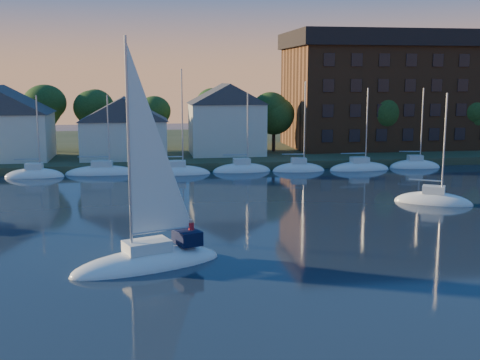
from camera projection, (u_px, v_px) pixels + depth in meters
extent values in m
plane|color=black|center=(232.00, 351.00, 25.89)|extent=(260.00, 260.00, 0.00)
cube|color=#323C23|center=(165.00, 149.00, 98.85)|extent=(160.00, 50.00, 2.00)
cube|color=brown|center=(172.00, 170.00, 76.48)|extent=(120.00, 3.00, 1.00)
cube|color=white|center=(124.00, 139.00, 79.80)|extent=(11.00, 8.00, 5.00)
cube|color=white|center=(226.00, 129.00, 83.79)|extent=(10.00, 8.00, 7.00)
cube|color=brown|center=(387.00, 98.00, 93.06)|extent=(30.00, 16.00, 15.00)
cube|color=black|center=(389.00, 40.00, 91.59)|extent=(31.00, 17.00, 2.40)
cylinder|color=#3D261C|center=(38.00, 142.00, 83.87)|extent=(0.50, 0.50, 3.50)
sphere|color=#1C3814|center=(36.00, 110.00, 83.12)|extent=(5.40, 5.40, 5.40)
cylinder|color=#3D261C|center=(97.00, 141.00, 85.13)|extent=(0.50, 0.50, 3.50)
sphere|color=#1C3814|center=(96.00, 109.00, 84.38)|extent=(5.40, 5.40, 5.40)
cylinder|color=#3D261C|center=(154.00, 140.00, 86.40)|extent=(0.50, 0.50, 3.50)
sphere|color=#1C3814|center=(153.00, 109.00, 85.65)|extent=(5.40, 5.40, 5.40)
cylinder|color=#3D261C|center=(209.00, 139.00, 87.66)|extent=(0.50, 0.50, 3.50)
sphere|color=#1C3814|center=(209.00, 108.00, 86.91)|extent=(5.40, 5.40, 5.40)
cylinder|color=#3D261C|center=(263.00, 138.00, 88.93)|extent=(0.50, 0.50, 3.50)
sphere|color=#1C3814|center=(263.00, 108.00, 88.18)|extent=(5.40, 5.40, 5.40)
cylinder|color=#3D261C|center=(315.00, 137.00, 90.19)|extent=(0.50, 0.50, 3.50)
sphere|color=#1C3814|center=(316.00, 107.00, 89.44)|extent=(5.40, 5.40, 5.40)
cylinder|color=#3D261C|center=(366.00, 136.00, 91.46)|extent=(0.50, 0.50, 3.50)
sphere|color=#1C3814|center=(367.00, 107.00, 90.70)|extent=(5.40, 5.40, 5.40)
cylinder|color=#3D261C|center=(415.00, 135.00, 92.72)|extent=(0.50, 0.50, 3.50)
sphere|color=#1C3814|center=(417.00, 107.00, 91.97)|extent=(5.40, 5.40, 5.40)
cylinder|color=#3D261C|center=(463.00, 135.00, 93.98)|extent=(0.50, 0.50, 3.50)
sphere|color=#1C3814|center=(465.00, 106.00, 93.23)|extent=(5.40, 5.40, 5.40)
ellipsoid|color=white|center=(37.00, 177.00, 71.03)|extent=(7.50, 2.40, 2.20)
cube|color=white|center=(37.00, 166.00, 70.81)|extent=(2.10, 1.32, 0.70)
cylinder|color=#A5A8AD|center=(41.00, 126.00, 70.14)|extent=(0.16, 0.16, 10.00)
cylinder|color=#A5A8AD|center=(29.00, 159.00, 70.54)|extent=(3.15, 0.12, 0.12)
ellipsoid|color=white|center=(106.00, 175.00, 72.30)|extent=(7.50, 2.40, 2.20)
cube|color=white|center=(106.00, 164.00, 72.08)|extent=(2.10, 1.32, 0.70)
cylinder|color=#A5A8AD|center=(111.00, 126.00, 71.41)|extent=(0.16, 0.16, 10.00)
cylinder|color=#A5A8AD|center=(99.00, 158.00, 71.80)|extent=(3.15, 0.12, 0.12)
ellipsoid|color=white|center=(173.00, 173.00, 73.56)|extent=(7.50, 2.40, 2.20)
cube|color=white|center=(173.00, 163.00, 73.34)|extent=(2.10, 1.32, 0.70)
cylinder|color=#A5A8AD|center=(178.00, 125.00, 72.67)|extent=(0.16, 0.16, 10.00)
cylinder|color=#A5A8AD|center=(166.00, 156.00, 73.07)|extent=(3.15, 0.12, 0.12)
ellipsoid|color=white|center=(238.00, 172.00, 74.82)|extent=(7.50, 2.40, 2.20)
cube|color=white|center=(238.00, 161.00, 74.60)|extent=(2.10, 1.32, 0.70)
cylinder|color=#A5A8AD|center=(244.00, 124.00, 73.94)|extent=(0.16, 0.16, 10.00)
cylinder|color=#A5A8AD|center=(231.00, 155.00, 74.33)|extent=(3.15, 0.12, 0.12)
ellipsoid|color=white|center=(300.00, 170.00, 76.09)|extent=(7.50, 2.40, 2.20)
cube|color=white|center=(300.00, 160.00, 75.87)|extent=(2.10, 1.32, 0.70)
cylinder|color=#A5A8AD|center=(307.00, 123.00, 75.20)|extent=(0.16, 0.16, 10.00)
cylinder|color=#A5A8AD|center=(294.00, 154.00, 75.59)|extent=(3.15, 0.12, 0.12)
ellipsoid|color=white|center=(360.00, 169.00, 77.35)|extent=(7.50, 2.40, 2.20)
cube|color=white|center=(361.00, 159.00, 77.13)|extent=(2.10, 1.32, 0.70)
cylinder|color=#A5A8AD|center=(367.00, 122.00, 76.46)|extent=(0.16, 0.16, 10.00)
cylinder|color=#A5A8AD|center=(355.00, 152.00, 76.86)|extent=(3.15, 0.12, 0.12)
ellipsoid|color=white|center=(419.00, 167.00, 78.62)|extent=(7.50, 2.40, 2.20)
cube|color=white|center=(419.00, 157.00, 78.40)|extent=(2.10, 1.32, 0.70)
cylinder|color=#A5A8AD|center=(426.00, 122.00, 77.73)|extent=(0.16, 0.16, 10.00)
cylinder|color=#A5A8AD|center=(413.00, 151.00, 78.12)|extent=(3.15, 0.12, 0.12)
ellipsoid|color=white|center=(147.00, 266.00, 37.48)|extent=(10.29, 6.40, 2.20)
cube|color=white|center=(147.00, 246.00, 37.26)|extent=(3.18, 2.59, 0.70)
cylinder|color=#A5A8AD|center=(129.00, 148.00, 35.73)|extent=(0.16, 0.16, 13.07)
cylinder|color=#A5A8AD|center=(163.00, 231.00, 37.64)|extent=(3.90, 1.56, 0.12)
cube|color=black|center=(187.00, 237.00, 38.57)|extent=(1.98, 2.27, 0.90)
ellipsoid|color=white|center=(433.00, 203.00, 56.12)|extent=(7.33, 5.68, 2.20)
cube|color=white|center=(434.00, 190.00, 55.90)|extent=(2.38, 2.15, 0.70)
cylinder|color=#A5A8AD|center=(444.00, 144.00, 54.92)|extent=(0.16, 0.16, 9.28)
cylinder|color=#A5A8AD|center=(425.00, 180.00, 56.04)|extent=(2.63, 1.62, 0.12)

